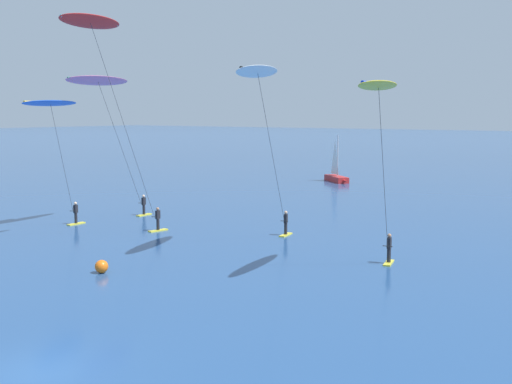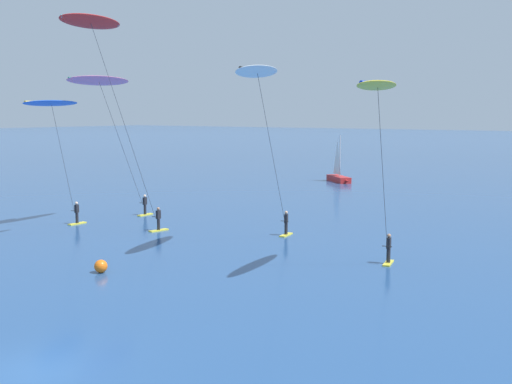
{
  "view_description": "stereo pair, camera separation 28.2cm",
  "coord_description": "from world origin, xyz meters",
  "px_view_note": "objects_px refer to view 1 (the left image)",
  "views": [
    {
      "loc": [
        17.14,
        -12.46,
        8.4
      ],
      "look_at": [
        -5.69,
        20.57,
        3.43
      ],
      "focal_mm": 45.0,
      "sensor_mm": 36.0,
      "label": 1
    },
    {
      "loc": [
        17.37,
        -12.3,
        8.4
      ],
      "look_at": [
        -5.69,
        20.57,
        3.43
      ],
      "focal_mm": 45.0,
      "sensor_mm": 36.0,
      "label": 2
    }
  ],
  "objects_px": {
    "kitesurfer_pink": "(101,89)",
    "kitesurfer_blue": "(52,112)",
    "sailboat_near": "(337,177)",
    "kitesurfer_yellow": "(380,100)",
    "kitesurfer_red": "(98,44)",
    "kitesurfer_white": "(260,83)",
    "marker_buoy": "(102,267)"
  },
  "relations": [
    {
      "from": "kitesurfer_pink",
      "to": "sailboat_near",
      "type": "bearing_deg",
      "value": 88.85
    },
    {
      "from": "kitesurfer_white",
      "to": "kitesurfer_yellow",
      "type": "height_order",
      "value": "kitesurfer_white"
    },
    {
      "from": "sailboat_near",
      "to": "kitesurfer_yellow",
      "type": "height_order",
      "value": "kitesurfer_yellow"
    },
    {
      "from": "kitesurfer_blue",
      "to": "marker_buoy",
      "type": "distance_m",
      "value": 16.29
    },
    {
      "from": "kitesurfer_blue",
      "to": "sailboat_near",
      "type": "bearing_deg",
      "value": 87.55
    },
    {
      "from": "sailboat_near",
      "to": "kitesurfer_blue",
      "type": "height_order",
      "value": "kitesurfer_blue"
    },
    {
      "from": "kitesurfer_yellow",
      "to": "marker_buoy",
      "type": "xyz_separation_m",
      "value": [
        -12.03,
        -7.93,
        -8.67
      ]
    },
    {
      "from": "kitesurfer_red",
      "to": "kitesurfer_yellow",
      "type": "relative_size",
      "value": 1.43
    },
    {
      "from": "sailboat_near",
      "to": "kitesurfer_blue",
      "type": "distance_m",
      "value": 41.14
    },
    {
      "from": "sailboat_near",
      "to": "kitesurfer_blue",
      "type": "xyz_separation_m",
      "value": [
        -1.73,
        -40.35,
        7.81
      ]
    },
    {
      "from": "kitesurfer_pink",
      "to": "kitesurfer_blue",
      "type": "relative_size",
      "value": 1.19
    },
    {
      "from": "marker_buoy",
      "to": "sailboat_near",
      "type": "bearing_deg",
      "value": 102.69
    },
    {
      "from": "kitesurfer_red",
      "to": "kitesurfer_white",
      "type": "relative_size",
      "value": 1.29
    },
    {
      "from": "kitesurfer_pink",
      "to": "kitesurfer_yellow",
      "type": "bearing_deg",
      "value": -6.36
    },
    {
      "from": "kitesurfer_red",
      "to": "kitesurfer_pink",
      "type": "height_order",
      "value": "kitesurfer_red"
    },
    {
      "from": "kitesurfer_red",
      "to": "marker_buoy",
      "type": "relative_size",
      "value": 20.58
    },
    {
      "from": "kitesurfer_white",
      "to": "kitesurfer_blue",
      "type": "relative_size",
      "value": 1.19
    },
    {
      "from": "kitesurfer_white",
      "to": "sailboat_near",
      "type": "bearing_deg",
      "value": 110.9
    },
    {
      "from": "kitesurfer_pink",
      "to": "marker_buoy",
      "type": "xyz_separation_m",
      "value": [
        11.36,
        -10.54,
        -9.77
      ]
    },
    {
      "from": "kitesurfer_red",
      "to": "kitesurfer_white",
      "type": "xyz_separation_m",
      "value": [
        9.74,
        3.63,
        -2.52
      ]
    },
    {
      "from": "kitesurfer_yellow",
      "to": "marker_buoy",
      "type": "relative_size",
      "value": 14.36
    },
    {
      "from": "kitesurfer_red",
      "to": "kitesurfer_yellow",
      "type": "distance_m",
      "value": 18.35
    },
    {
      "from": "kitesurfer_yellow",
      "to": "kitesurfer_blue",
      "type": "bearing_deg",
      "value": -177.47
    },
    {
      "from": "kitesurfer_blue",
      "to": "marker_buoy",
      "type": "bearing_deg",
      "value": -29.01
    },
    {
      "from": "kitesurfer_red",
      "to": "kitesurfer_pink",
      "type": "bearing_deg",
      "value": 137.21
    },
    {
      "from": "kitesurfer_red",
      "to": "marker_buoy",
      "type": "xyz_separation_m",
      "value": [
        5.77,
        -5.36,
        -12.32
      ]
    },
    {
      "from": "kitesurfer_red",
      "to": "kitesurfer_blue",
      "type": "xyz_separation_m",
      "value": [
        -6.58,
        1.49,
        -4.21
      ]
    },
    {
      "from": "kitesurfer_blue",
      "to": "marker_buoy",
      "type": "relative_size",
      "value": 13.36
    },
    {
      "from": "kitesurfer_red",
      "to": "kitesurfer_blue",
      "type": "height_order",
      "value": "kitesurfer_red"
    },
    {
      "from": "kitesurfer_blue",
      "to": "kitesurfer_red",
      "type": "bearing_deg",
      "value": -12.75
    },
    {
      "from": "kitesurfer_white",
      "to": "kitesurfer_blue",
      "type": "bearing_deg",
      "value": -172.55
    },
    {
      "from": "sailboat_near",
      "to": "kitesurfer_pink",
      "type": "distance_m",
      "value": 37.88
    }
  ]
}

